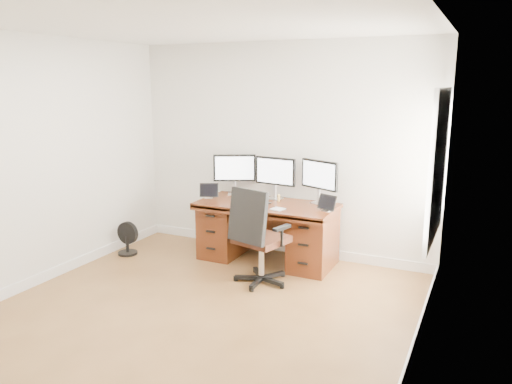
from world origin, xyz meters
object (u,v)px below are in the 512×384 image
at_px(desk, 267,230).
at_px(monitor_center, 275,173).
at_px(office_chair, 258,253).
at_px(floor_fan, 127,239).
at_px(keyboard, 256,205).

relative_size(desk, monitor_center, 3.09).
bearing_deg(desk, monitor_center, 90.04).
height_order(desk, office_chair, office_chair).
distance_m(floor_fan, keyboard, 1.81).
distance_m(office_chair, floor_fan, 1.97).
distance_m(office_chair, keyboard, 0.68).
bearing_deg(monitor_center, office_chair, -71.61).
distance_m(desk, monitor_center, 0.72).
bearing_deg(monitor_center, keyboard, -90.44).
relative_size(desk, floor_fan, 3.94).
relative_size(floor_fan, keyboard, 1.55).
distance_m(monitor_center, keyboard, 0.56).
bearing_deg(office_chair, desk, 121.36).
bearing_deg(monitor_center, desk, -84.05).
bearing_deg(keyboard, floor_fan, 172.63).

